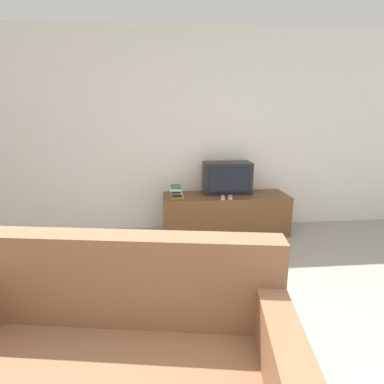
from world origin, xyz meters
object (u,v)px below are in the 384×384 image
Objects in this scene: remote_on_stand at (230,197)px; book_stack at (176,192)px; remote_secondary at (223,198)px; tv_stand at (225,214)px; television at (227,178)px.

book_stack is at bearing 172.67° from remote_on_stand.
book_stack is 1.36× the size of remote_secondary.
tv_stand is 0.33m from remote_secondary.
remote_on_stand is (-0.01, -0.27, -0.20)m from television.
remote_secondary reaches higher than tv_stand.
television is at bearing 15.14° from book_stack.
tv_stand is 0.73m from book_stack.
remote_secondary is at bearing -111.37° from television.
remote_on_stand and remote_secondary have the same top height.
remote_secondary is at bearing -177.90° from remote_on_stand.
remote_secondary is at bearing -112.25° from tv_stand.
remote_on_stand is (0.67, -0.09, -0.06)m from book_stack.
remote_on_stand is at bearing -7.33° from book_stack.
remote_on_stand is 1.04× the size of remote_secondary.
television reaches higher than remote_on_stand.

